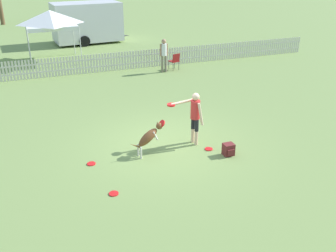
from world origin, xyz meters
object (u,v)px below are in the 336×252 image
at_px(leaping_dog, 149,136).
at_px(equipment_trailer, 87,22).
at_px(handler_person, 194,113).
at_px(frisbee_near_handler, 114,194).
at_px(frisbee_near_dog, 209,149).
at_px(canopy_tent_main, 50,19).
at_px(folding_chair_blue_left, 175,60).
at_px(backpack_on_grass, 229,149).
at_px(frisbee_midfield, 91,164).
at_px(spectator_standing, 164,52).

bearing_deg(leaping_dog, equipment_trailer, 168.47).
relative_size(handler_person, frisbee_near_handler, 6.89).
relative_size(frisbee_near_dog, canopy_tent_main, 0.09).
xyz_separation_m(leaping_dog, folding_chair_blue_left, (4.04, 8.05, -0.08)).
distance_m(handler_person, backpack_on_grass, 1.47).
bearing_deg(folding_chair_blue_left, handler_person, 56.02).
relative_size(frisbee_midfield, canopy_tent_main, 0.09).
distance_m(backpack_on_grass, canopy_tent_main, 13.54).
relative_size(frisbee_midfield, equipment_trailer, 0.05).
bearing_deg(handler_person, spectator_standing, -21.50).
height_order(backpack_on_grass, canopy_tent_main, canopy_tent_main).
bearing_deg(equipment_trailer, frisbee_midfield, -104.44).
bearing_deg(folding_chair_blue_left, backpack_on_grass, 61.84).
bearing_deg(frisbee_near_dog, frisbee_near_handler, -158.61).
bearing_deg(canopy_tent_main, handler_person, -76.37).
bearing_deg(backpack_on_grass, folding_chair_blue_left, 77.65).
bearing_deg(leaping_dog, spectator_standing, 149.31).
relative_size(leaping_dog, canopy_tent_main, 0.40).
bearing_deg(leaping_dog, frisbee_midfield, -99.23).
height_order(frisbee_near_dog, folding_chair_blue_left, folding_chair_blue_left).
xyz_separation_m(folding_chair_blue_left, equipment_trailer, (-2.85, 8.43, 0.85)).
relative_size(frisbee_near_dog, equipment_trailer, 0.05).
distance_m(frisbee_midfield, backpack_on_grass, 3.88).
bearing_deg(frisbee_near_dog, frisbee_midfield, 173.60).
xyz_separation_m(spectator_standing, equipment_trailer, (-2.20, 8.60, 0.37)).
relative_size(leaping_dog, frisbee_midfield, 4.66).
bearing_deg(canopy_tent_main, spectator_standing, -41.03).
bearing_deg(spectator_standing, frisbee_near_dog, 79.24).
height_order(frisbee_near_dog, canopy_tent_main, canopy_tent_main).
relative_size(backpack_on_grass, folding_chair_blue_left, 0.41).
xyz_separation_m(frisbee_near_handler, folding_chair_blue_left, (5.48, 9.62, 0.50)).
distance_m(frisbee_near_dog, equipment_trailer, 16.88).
bearing_deg(frisbee_near_dog, folding_chair_blue_left, 74.55).
xyz_separation_m(handler_person, leaping_dog, (-1.46, -0.20, -0.42)).
height_order(frisbee_near_handler, frisbee_near_dog, same).
bearing_deg(frisbee_near_handler, handler_person, 31.30).
height_order(handler_person, equipment_trailer, equipment_trailer).
distance_m(handler_person, frisbee_midfield, 3.30).
bearing_deg(handler_person, canopy_tent_main, 6.25).
distance_m(leaping_dog, equipment_trailer, 16.55).
relative_size(frisbee_near_handler, frisbee_near_dog, 1.00).
relative_size(frisbee_near_handler, backpack_on_grass, 0.67).
bearing_deg(canopy_tent_main, frisbee_near_dog, -75.78).
height_order(folding_chair_blue_left, spectator_standing, spectator_standing).
height_order(frisbee_midfield, backpack_on_grass, backpack_on_grass).
relative_size(leaping_dog, frisbee_near_handler, 4.66).
bearing_deg(frisbee_near_dog, spectator_standing, 78.51).
bearing_deg(equipment_trailer, backpack_on_grass, -91.55).
height_order(leaping_dog, equipment_trailer, equipment_trailer).
bearing_deg(equipment_trailer, spectator_standing, -80.16).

